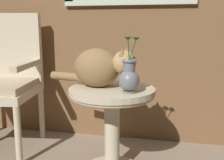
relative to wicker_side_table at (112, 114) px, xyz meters
The scene contains 4 objects.
wicker_side_table is the anchor object (origin of this frame).
wicker_chair 0.99m from the wicker_side_table, 164.20° to the left, with size 0.62×0.59×1.03m.
cat 0.30m from the wicker_side_table, 168.10° to the left, with size 0.58×0.30×0.25m.
pewter_vase_with_ivy 0.30m from the wicker_side_table, 40.23° to the right, with size 0.12×0.12×0.31m.
Camera 1 is at (0.52, -1.53, 0.93)m, focal length 44.47 mm.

